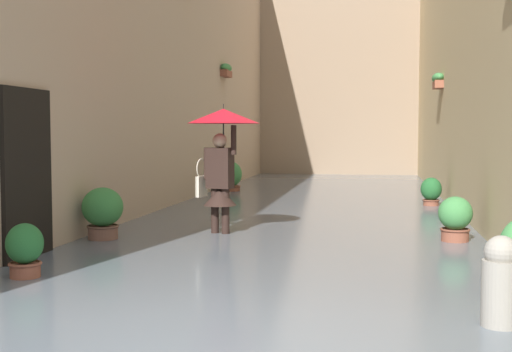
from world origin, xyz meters
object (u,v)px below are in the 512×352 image
object	(u,v)px
person_wading	(222,143)
potted_plant_far_right	(25,254)
potted_plant_near_left	(431,193)
potted_plant_mid_right	(232,178)
potted_plant_far_left	(455,221)
potted_plant_near_right	(103,214)
mooring_bollard	(500,290)

from	to	relation	value
person_wading	potted_plant_far_right	size ratio (longest dim) A/B	2.96
potted_plant_near_left	potted_plant_mid_right	world-z (taller)	potted_plant_mid_right
person_wading	potted_plant_far_left	bearing A→B (deg)	177.77
potted_plant_near_right	potted_plant_mid_right	bearing A→B (deg)	-91.16
mooring_bollard	potted_plant_near_left	bearing A→B (deg)	-91.41
person_wading	potted_plant_near_right	size ratio (longest dim) A/B	2.38
person_wading	potted_plant_mid_right	xyz separation A→B (m)	(1.41, -7.26, -1.02)
person_wading	potted_plant_far_left	world-z (taller)	person_wading
potted_plant_mid_right	mooring_bollard	bearing A→B (deg)	111.85
person_wading	potted_plant_mid_right	bearing A→B (deg)	-79.01
person_wading	potted_plant_far_right	bearing A→B (deg)	67.84
potted_plant_mid_right	potted_plant_near_left	bearing A→B (deg)	150.81
potted_plant_far_right	person_wading	bearing A→B (deg)	-112.16
person_wading	potted_plant_far_left	distance (m)	3.57
potted_plant_far_left	potted_plant_mid_right	bearing A→B (deg)	-56.96
person_wading	mooring_bollard	distance (m)	5.53
potted_plant_far_left	potted_plant_mid_right	size ratio (longest dim) A/B	0.85
potted_plant_far_left	potted_plant_near_right	bearing A→B (deg)	7.78
potted_plant_near_left	mooring_bollard	bearing A→B (deg)	88.59
potted_plant_near_left	potted_plant_far_left	size ratio (longest dim) A/B	0.94
potted_plant_near_right	potted_plant_far_left	bearing A→B (deg)	-172.22
potted_plant_near_left	potted_plant_mid_right	size ratio (longest dim) A/B	0.80
potted_plant_mid_right	person_wading	bearing A→B (deg)	100.99
potted_plant_far_right	mooring_bollard	bearing A→B (deg)	167.83
potted_plant_near_right	potted_plant_far_right	world-z (taller)	potted_plant_near_right
potted_plant_near_right	mooring_bollard	xyz separation A→B (m)	(-4.82, 3.54, -0.07)
potted_plant_near_right	potted_plant_mid_right	world-z (taller)	potted_plant_mid_right
potted_plant_near_right	potted_plant_mid_right	distance (m)	8.08
potted_plant_far_right	potted_plant_far_left	size ratio (longest dim) A/B	0.92
potted_plant_near_left	potted_plant_far_right	world-z (taller)	potted_plant_near_left
potted_plant_far_left	potted_plant_mid_right	xyz separation A→B (m)	(4.81, -7.39, 0.06)
person_wading	potted_plant_far_left	xyz separation A→B (m)	(-3.40, 0.13, -1.09)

